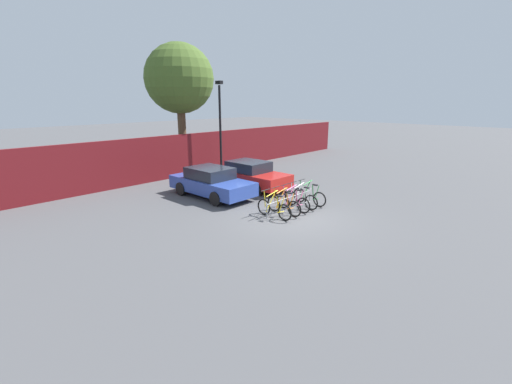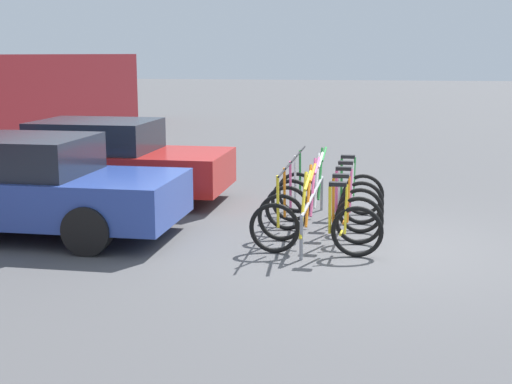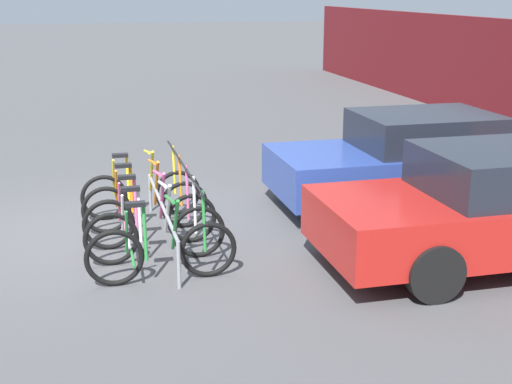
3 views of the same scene
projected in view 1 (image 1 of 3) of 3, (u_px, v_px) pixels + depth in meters
The scene contains 12 objects.
ground_plane at pixel (293, 217), 13.42m from camera, with size 120.00×120.00×0.00m, color #4C4C4F.
hoarding_wall at pixel (159, 159), 19.32m from camera, with size 36.00×0.16×2.50m, color maroon.
bike_rack at pixel (290, 199), 14.20m from camera, with size 2.96×0.04×0.57m.
bicycle_yellow at pixel (274, 208), 13.27m from camera, with size 0.68×1.71×1.05m.
bicycle_orange at pixel (284, 205), 13.70m from camera, with size 0.68×1.71×1.05m.
bicycle_pink at pixel (293, 202), 14.14m from camera, with size 0.68×1.71×1.05m.
bicycle_white at pixel (301, 199), 14.53m from camera, with size 0.68×1.71×1.05m.
bicycle_green at pixel (309, 196), 14.98m from camera, with size 0.68×1.71×1.05m.
car_blue at pixel (211, 182), 16.15m from camera, with size 1.91×4.38×1.40m.
car_red at pixel (250, 175), 17.78m from camera, with size 1.91×4.33×1.40m.
lamp_post at pixel (220, 122), 20.88m from camera, with size 0.24×0.44×5.56m.
tree_behind_hoarding at pixel (179, 79), 21.45m from camera, with size 4.32×4.32×7.92m.
Camera 1 is at (-10.32, -7.55, 4.44)m, focal length 24.00 mm.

